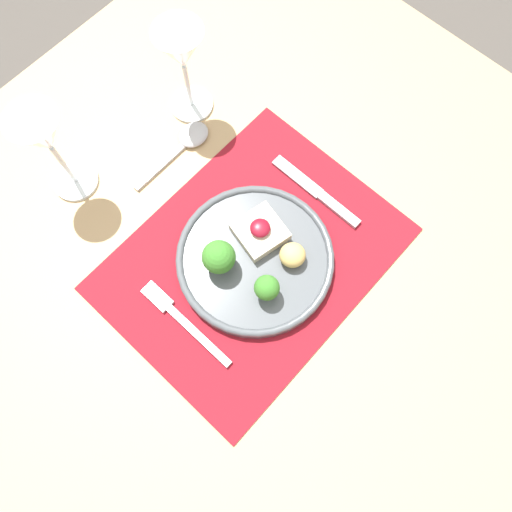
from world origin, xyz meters
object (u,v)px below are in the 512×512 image
object	(u,v)px
dinner_plate	(255,257)
wine_glass_near	(182,54)
knife	(321,196)
spoon	(188,140)
wine_glass_far	(44,138)
fork	(180,318)

from	to	relation	value
dinner_plate	wine_glass_near	size ratio (longest dim) A/B	1.40
knife	spoon	xyz separation A→B (m)	(-0.07, 0.24, 0.00)
knife	wine_glass_near	bearing A→B (deg)	95.56
knife	wine_glass_far	distance (m)	0.44
fork	wine_glass_far	size ratio (longest dim) A/B	0.98
fork	knife	distance (m)	0.31
dinner_plate	wine_glass_near	bearing A→B (deg)	63.68
knife	wine_glass_far	bearing A→B (deg)	130.41
spoon	wine_glass_near	world-z (taller)	wine_glass_near
wine_glass_far	dinner_plate	bearing A→B (deg)	-72.49
spoon	fork	bearing A→B (deg)	-137.75
spoon	wine_glass_near	distance (m)	0.15
dinner_plate	wine_glass_far	world-z (taller)	wine_glass_far
knife	spoon	bearing A→B (deg)	109.33
dinner_plate	spoon	distance (m)	0.25
knife	spoon	world-z (taller)	spoon
knife	wine_glass_near	size ratio (longest dim) A/B	1.01
wine_glass_near	wine_glass_far	world-z (taller)	wine_glass_far
fork	spoon	xyz separation A→B (m)	(0.23, 0.21, 0.00)
fork	wine_glass_far	distance (m)	0.33
dinner_plate	knife	distance (m)	0.16
dinner_plate	fork	bearing A→B (deg)	172.14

